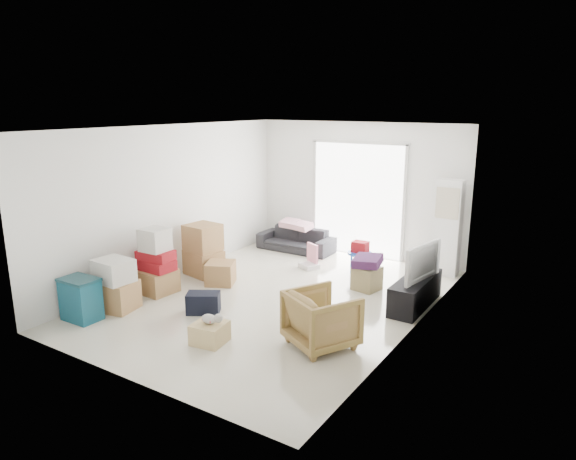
# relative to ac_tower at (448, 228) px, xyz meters

# --- Properties ---
(room_shell) EXTENTS (4.98, 6.48, 3.18)m
(room_shell) POSITION_rel_ac_tower_xyz_m (-1.95, -2.65, 0.48)
(room_shell) COLOR beige
(room_shell) RESTS_ON ground
(sliding_door) EXTENTS (2.10, 0.04, 2.33)m
(sliding_door) POSITION_rel_ac_tower_xyz_m (-1.95, 0.33, 0.37)
(sliding_door) COLOR white
(sliding_door) RESTS_ON room_shell
(ac_tower) EXTENTS (0.45, 0.30, 1.75)m
(ac_tower) POSITION_rel_ac_tower_xyz_m (0.00, 0.00, 0.00)
(ac_tower) COLOR white
(ac_tower) RESTS_ON room_shell
(tv_console) EXTENTS (0.41, 1.36, 0.45)m
(tv_console) POSITION_rel_ac_tower_xyz_m (0.05, -1.78, -0.65)
(tv_console) COLOR black
(tv_console) RESTS_ON room_shell
(television) EXTENTS (0.73, 1.06, 0.13)m
(television) POSITION_rel_ac_tower_xyz_m (0.05, -1.78, -0.36)
(television) COLOR black
(television) RESTS_ON tv_console
(sofa) EXTENTS (1.64, 0.49, 0.64)m
(sofa) POSITION_rel_ac_tower_xyz_m (-3.12, -0.15, -0.55)
(sofa) COLOR black
(sofa) RESTS_ON room_shell
(pillow_left) EXTENTS (0.43, 0.35, 0.13)m
(pillow_left) POSITION_rel_ac_tower_xyz_m (-3.30, -0.11, -0.17)
(pillow_left) COLOR #F2B0BD
(pillow_left) RESTS_ON sofa
(pillow_right) EXTENTS (0.42, 0.36, 0.12)m
(pillow_right) POSITION_rel_ac_tower_xyz_m (-2.92, -0.19, -0.17)
(pillow_right) COLOR #F2B0BD
(pillow_right) RESTS_ON sofa
(armchair) EXTENTS (1.03, 1.01, 0.81)m
(armchair) POSITION_rel_ac_tower_xyz_m (-0.52, -3.73, -0.47)
(armchair) COLOR #9D7546
(armchair) RESTS_ON room_shell
(storage_bins) EXTENTS (0.55, 0.39, 0.63)m
(storage_bins) POSITION_rel_ac_tower_xyz_m (-3.85, -4.87, -0.56)
(storage_bins) COLOR navy
(storage_bins) RESTS_ON room_shell
(box_stack_a) EXTENTS (0.68, 0.60, 0.79)m
(box_stack_a) POSITION_rel_ac_tower_xyz_m (-3.75, -4.35, -0.50)
(box_stack_a) COLOR #A27B49
(box_stack_a) RESTS_ON room_shell
(box_stack_b) EXTENTS (0.60, 0.56, 1.09)m
(box_stack_b) POSITION_rel_ac_tower_xyz_m (-3.75, -3.50, -0.40)
(box_stack_b) COLOR #A27B49
(box_stack_b) RESTS_ON room_shell
(box_stack_c) EXTENTS (0.72, 0.63, 0.94)m
(box_stack_c) POSITION_rel_ac_tower_xyz_m (-3.72, -2.39, -0.42)
(box_stack_c) COLOR #A27B49
(box_stack_c) RESTS_ON room_shell
(loose_box) EXTENTS (0.62, 0.62, 0.39)m
(loose_box) POSITION_rel_ac_tower_xyz_m (-3.14, -2.61, -0.68)
(loose_box) COLOR #A27B49
(loose_box) RESTS_ON room_shell
(duffel_bag) EXTENTS (0.56, 0.50, 0.31)m
(duffel_bag) POSITION_rel_ac_tower_xyz_m (-2.54, -3.74, -0.72)
(duffel_bag) COLOR black
(duffel_bag) RESTS_ON room_shell
(ottoman) EXTENTS (0.46, 0.46, 0.40)m
(ottoman) POSITION_rel_ac_tower_xyz_m (-0.88, -1.51, -0.68)
(ottoman) COLOR #928155
(ottoman) RESTS_ON room_shell
(blanket) EXTENTS (0.49, 0.49, 0.14)m
(blanket) POSITION_rel_ac_tower_xyz_m (-0.88, -1.51, -0.41)
(blanket) COLOR #451E4C
(blanket) RESTS_ON ottoman
(kids_table) EXTENTS (0.46, 0.46, 0.59)m
(kids_table) POSITION_rel_ac_tower_xyz_m (-1.36, -0.76, -0.46)
(kids_table) COLOR blue
(kids_table) RESTS_ON room_shell
(toy_walker) EXTENTS (0.43, 0.41, 0.45)m
(toy_walker) POSITION_rel_ac_tower_xyz_m (-2.28, -0.99, -0.75)
(toy_walker) COLOR silver
(toy_walker) RESTS_ON room_shell
(wood_crate) EXTENTS (0.46, 0.46, 0.27)m
(wood_crate) POSITION_rel_ac_tower_xyz_m (-1.80, -4.44, -0.74)
(wood_crate) COLOR tan
(wood_crate) RESTS_ON room_shell
(plush_bunny) EXTENTS (0.30, 0.17, 0.15)m
(plush_bunny) POSITION_rel_ac_tower_xyz_m (-1.76, -4.43, -0.53)
(plush_bunny) COLOR #B2ADA8
(plush_bunny) RESTS_ON wood_crate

